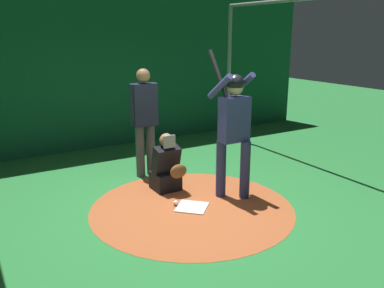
{
  "coord_description": "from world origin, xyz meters",
  "views": [
    {
      "loc": [
        4.6,
        -2.73,
        2.43
      ],
      "look_at": [
        0.0,
        0.0,
        0.95
      ],
      "focal_mm": 37.87,
      "sensor_mm": 36.0,
      "label": 1
    }
  ],
  "objects": [
    {
      "name": "dirt_circle",
      "position": [
        0.0,
        0.0,
        0.0
      ],
      "size": [
        2.91,
        2.91,
        0.01
      ],
      "primitive_type": "cylinder",
      "color": "#AD562D",
      "rests_on": "ground"
    },
    {
      "name": "home_plate",
      "position": [
        0.0,
        0.0,
        0.01
      ],
      "size": [
        0.59,
        0.59,
        0.01
      ],
      "primitive_type": "cube",
      "rotation": [
        0.0,
        0.0,
        0.79
      ],
      "color": "white",
      "rests_on": "dirt_circle"
    },
    {
      "name": "cage_frame",
      "position": [
        0.0,
        0.0,
        2.14
      ],
      "size": [
        6.0,
        5.56,
        3.02
      ],
      "color": "gray",
      "rests_on": "ground"
    },
    {
      "name": "back_wall",
      "position": [
        -3.84,
        0.0,
        1.79
      ],
      "size": [
        0.23,
        10.73,
        3.55
      ],
      "color": "#145133",
      "rests_on": "ground"
    },
    {
      "name": "batter",
      "position": [
        -0.04,
        0.73,
        1.14
      ],
      "size": [
        0.68,
        0.49,
        2.19
      ],
      "color": "navy",
      "rests_on": "ground"
    },
    {
      "name": "catcher",
      "position": [
        -0.79,
        0.01,
        0.36
      ],
      "size": [
        0.58,
        0.4,
        0.93
      ],
      "color": "black",
      "rests_on": "ground"
    },
    {
      "name": "umpire",
      "position": [
        -1.59,
        0.01,
        1.05
      ],
      "size": [
        0.23,
        0.49,
        1.86
      ],
      "color": "#4C4C51",
      "rests_on": "ground"
    },
    {
      "name": "ground_plane",
      "position": [
        0.0,
        0.0,
        0.0
      ],
      "size": [
        26.73,
        26.73,
        0.0
      ],
      "primitive_type": "plane",
      "color": "#287A38"
    },
    {
      "name": "baseball_0",
      "position": [
        -0.18,
        -0.17,
        0.04
      ],
      "size": [
        0.07,
        0.07,
        0.07
      ],
      "primitive_type": "sphere",
      "color": "white",
      "rests_on": "dirt_circle"
    }
  ]
}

